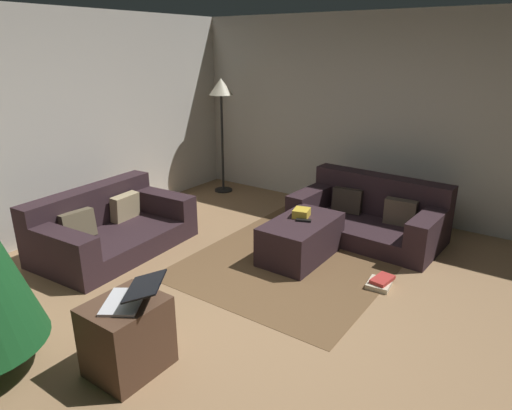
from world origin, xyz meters
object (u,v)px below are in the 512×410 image
at_px(couch_right, 371,215).
at_px(book_stack, 380,283).
at_px(tv_remote, 304,220).
at_px(side_table, 127,336).
at_px(corner_lamp, 221,96).
at_px(ottoman, 301,239).
at_px(gift_box, 301,213).
at_px(laptop, 131,296).
at_px(couch_left, 109,228).

relative_size(couch_right, book_stack, 5.75).
height_order(tv_remote, side_table, side_table).
relative_size(tv_remote, corner_lamp, 0.09).
height_order(ottoman, book_stack, ottoman).
height_order(gift_box, tv_remote, gift_box).
bearing_deg(book_stack, tv_remote, 83.25).
height_order(laptop, book_stack, laptop).
bearing_deg(side_table, tv_remote, -2.96).
bearing_deg(ottoman, tv_remote, -114.93).
relative_size(couch_right, gift_box, 9.28).
distance_m(side_table, book_stack, 2.41).
height_order(side_table, corner_lamp, corner_lamp).
height_order(ottoman, tv_remote, tv_remote).
bearing_deg(book_stack, gift_box, 77.95).
xyz_separation_m(gift_box, corner_lamp, (1.27, 2.13, 1.01)).
bearing_deg(corner_lamp, book_stack, -115.32).
xyz_separation_m(side_table, book_stack, (2.16, -1.04, -0.23)).
distance_m(couch_left, corner_lamp, 2.73).
xyz_separation_m(couch_right, laptop, (-3.25, 0.43, 0.33)).
xyz_separation_m(side_table, corner_lamp, (3.65, 2.10, 1.21)).
height_order(couch_right, ottoman, couch_right).
height_order(couch_right, gift_box, couch_right).
distance_m(side_table, laptop, 0.33).
bearing_deg(corner_lamp, ottoman, -121.89).
bearing_deg(gift_box, tv_remote, -140.67).
bearing_deg(laptop, corner_lamp, 30.79).
relative_size(couch_left, tv_remote, 10.85).
height_order(tv_remote, laptop, laptop).
bearing_deg(couch_right, side_table, 84.53).
bearing_deg(laptop, side_table, 123.83).
relative_size(tv_remote, laptop, 0.31).
height_order(couch_left, couch_right, couch_right).
bearing_deg(gift_box, couch_right, -26.01).
distance_m(couch_left, laptop, 2.22).
bearing_deg(couch_left, side_table, 51.95).
height_order(couch_left, laptop, laptop).
bearing_deg(gift_box, book_stack, -102.05).
xyz_separation_m(side_table, laptop, (0.03, -0.05, 0.32)).
height_order(gift_box, side_table, side_table).
xyz_separation_m(ottoman, side_table, (-2.28, 0.09, 0.06)).
xyz_separation_m(gift_box, laptop, (-2.34, -0.02, 0.12)).
bearing_deg(book_stack, side_table, 154.34).
xyz_separation_m(couch_right, gift_box, (-0.91, 0.44, 0.21)).
bearing_deg(laptop, ottoman, -0.98).
bearing_deg(side_table, ottoman, -2.18).
xyz_separation_m(tv_remote, side_table, (-2.27, 0.12, -0.17)).
relative_size(gift_box, side_table, 0.35).
xyz_separation_m(couch_left, couch_right, (2.06, -2.27, 0.01)).
bearing_deg(couch_right, ottoman, 71.59).
bearing_deg(corner_lamp, laptop, -149.21).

